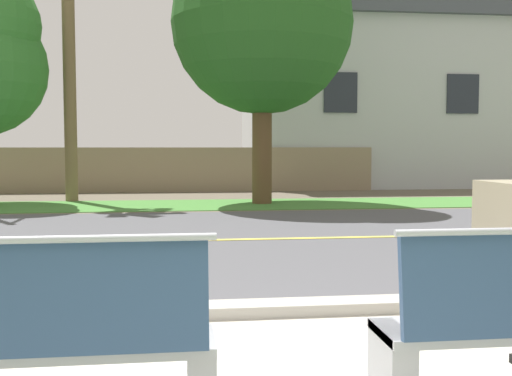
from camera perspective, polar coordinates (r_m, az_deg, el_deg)
name	(u,v)px	position (r m, az deg, el deg)	size (l,w,h in m)	color
ground_plane	(215,227)	(10.72, -3.86, -3.71)	(140.00, 140.00, 0.00)	#665B4C
curb_edge	(254,309)	(5.18, -0.18, -11.32)	(44.00, 0.30, 0.11)	#ADA89E
street_asphalt	(221,240)	(9.24, -3.32, -4.91)	(52.00, 8.00, 0.01)	#515156
road_centre_line	(221,240)	(9.24, -3.32, -4.88)	(48.00, 0.14, 0.01)	#E0CC4C
far_verge_grass	(205,205)	(14.84, -4.78, -1.58)	(48.00, 2.80, 0.02)	#478438
bench_left	(16,345)	(3.23, -21.63, -13.56)	(1.92, 0.48, 1.01)	#9EA0A8
shade_tree_centre	(268,9)	(15.37, 1.16, 16.43)	(4.44, 4.44, 7.32)	brown
garden_wall	(170,170)	(19.32, -8.08, 1.71)	(13.00, 0.36, 1.40)	gray
house_across_street	(372,99)	(23.72, 10.81, 8.19)	(9.99, 6.91, 6.37)	#B7BCC1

